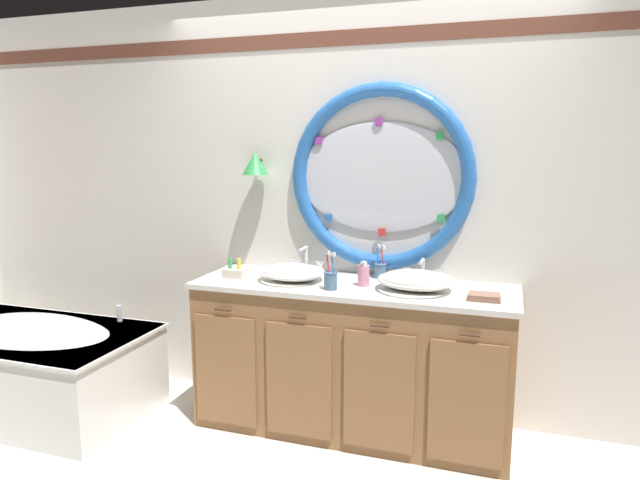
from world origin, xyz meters
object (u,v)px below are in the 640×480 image
at_px(bathtub, 34,362).
at_px(toothbrush_holder_right, 380,269).
at_px(sink_basin_right, 416,280).
at_px(toothbrush_holder_left, 331,279).
at_px(soap_dispenser, 364,275).
at_px(sink_basin_left, 292,272).
at_px(toiletry_basket, 235,272).
at_px(folded_hand_towel, 484,297).

xyz_separation_m(bathtub, toothbrush_holder_right, (2.11, 0.62, 0.62)).
height_order(sink_basin_right, toothbrush_holder_left, toothbrush_holder_left).
xyz_separation_m(sink_basin_right, toothbrush_holder_right, (-0.25, 0.23, -0.00)).
distance_m(toothbrush_holder_left, soap_dispenser, 0.21).
bearing_deg(sink_basin_left, toothbrush_holder_right, 25.01).
relative_size(sink_basin_right, toothbrush_holder_left, 1.93).
bearing_deg(toiletry_basket, soap_dispenser, 3.46).
bearing_deg(sink_basin_right, sink_basin_left, -180.00).
xyz_separation_m(sink_basin_left, soap_dispenser, (0.44, 0.01, 0.01)).
distance_m(sink_basin_right, toothbrush_holder_right, 0.34).
height_order(soap_dispenser, toiletry_basket, soap_dispenser).
bearing_deg(folded_hand_towel, soap_dispenser, 172.28).
relative_size(soap_dispenser, folded_hand_towel, 0.88).
bearing_deg(soap_dispenser, sink_basin_right, -1.60).
bearing_deg(toothbrush_holder_right, toiletry_basket, -162.48).
xyz_separation_m(toothbrush_holder_right, toiletry_basket, (-0.84, -0.27, -0.02)).
bearing_deg(bathtub, toothbrush_holder_right, 16.26).
distance_m(toothbrush_holder_right, soap_dispenser, 0.22).
bearing_deg(toothbrush_holder_left, sink_basin_right, 15.97).
xyz_separation_m(bathtub, soap_dispenser, (2.06, 0.40, 0.64)).
xyz_separation_m(toothbrush_holder_left, folded_hand_towel, (0.83, 0.05, -0.04)).
bearing_deg(bathtub, toiletry_basket, 15.40).
relative_size(sink_basin_right, toothbrush_holder_right, 2.04).
height_order(toothbrush_holder_left, toothbrush_holder_right, toothbrush_holder_left).
height_order(soap_dispenser, folded_hand_towel, soap_dispenser).
relative_size(toothbrush_holder_left, toothbrush_holder_right, 1.06).
distance_m(toothbrush_holder_right, toiletry_basket, 0.88).
height_order(sink_basin_left, toothbrush_holder_left, toothbrush_holder_left).
bearing_deg(bathtub, sink_basin_right, 9.34).
bearing_deg(toothbrush_holder_left, toothbrush_holder_right, 60.35).
bearing_deg(bathtub, folded_hand_towel, 6.39).
relative_size(sink_basin_left, soap_dispenser, 2.63).
bearing_deg(toothbrush_holder_right, sink_basin_right, -41.92).
height_order(folded_hand_towel, toiletry_basket, toiletry_basket).
height_order(bathtub, sink_basin_right, sink_basin_right).
bearing_deg(toothbrush_holder_right, sink_basin_left, -154.99).
xyz_separation_m(sink_basin_right, soap_dispenser, (-0.30, 0.01, 0.01)).
bearing_deg(sink_basin_left, toothbrush_holder_left, -24.77).
relative_size(toothbrush_holder_left, toiletry_basket, 1.69).
bearing_deg(toiletry_basket, bathtub, -164.60).
xyz_separation_m(toothbrush_holder_left, toothbrush_holder_right, (0.20, 0.36, -0.00)).
height_order(bathtub, toiletry_basket, toiletry_basket).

